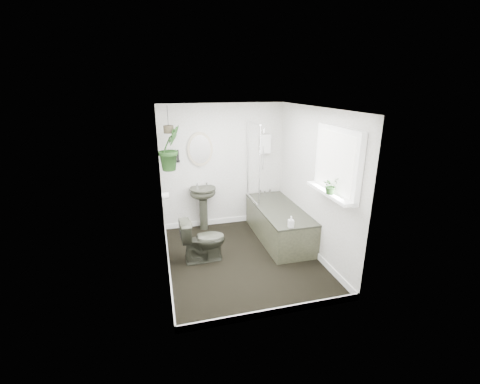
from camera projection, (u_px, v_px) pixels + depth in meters
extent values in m
cube|color=black|center=(242.00, 258.00, 5.09)|extent=(2.30, 2.80, 0.02)
cube|color=white|center=(243.00, 107.00, 4.35)|extent=(2.30, 2.80, 0.02)
cube|color=white|center=(223.00, 166.00, 6.01)|extent=(2.30, 0.02, 2.30)
cube|color=white|center=(277.00, 228.00, 3.42)|extent=(2.30, 0.02, 2.30)
cube|color=white|center=(162.00, 195.00, 4.43)|extent=(0.02, 2.80, 2.30)
cube|color=white|center=(314.00, 183.00, 5.00)|extent=(0.02, 2.80, 2.30)
cube|color=white|center=(242.00, 255.00, 5.07)|extent=(2.30, 2.80, 0.10)
cube|color=white|center=(265.00, 144.00, 6.01)|extent=(0.20, 0.10, 0.35)
ellipsoid|color=#B7A98D|center=(200.00, 149.00, 5.76)|extent=(0.46, 0.03, 0.62)
cylinder|color=black|center=(178.00, 156.00, 5.68)|extent=(0.04, 0.04, 0.22)
cylinder|color=white|center=(165.00, 196.00, 5.17)|extent=(0.11, 0.11, 0.11)
cube|color=white|center=(337.00, 162.00, 4.18)|extent=(0.08, 1.00, 0.90)
cube|color=white|center=(330.00, 193.00, 4.30)|extent=(0.18, 1.00, 0.04)
cube|color=white|center=(334.00, 162.00, 4.17)|extent=(0.01, 0.86, 0.76)
imported|color=#2A2C22|center=(203.00, 240.00, 4.91)|extent=(0.69, 0.41, 0.69)
imported|color=black|center=(331.00, 185.00, 4.16)|extent=(0.24, 0.22, 0.23)
imported|color=black|center=(170.00, 148.00, 5.20)|extent=(0.51, 0.50, 0.73)
imported|color=black|center=(291.00, 222.00, 4.77)|extent=(0.09, 0.09, 0.17)
cylinder|color=#363022|center=(169.00, 129.00, 5.10)|extent=(0.16, 0.16, 0.12)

